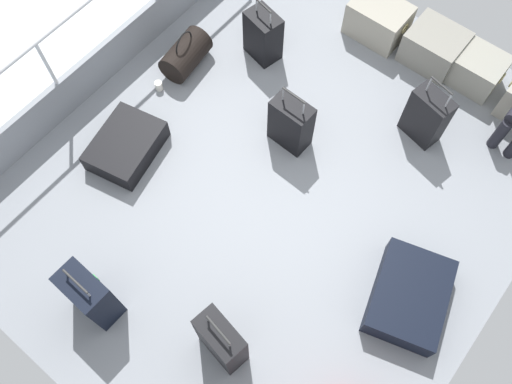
{
  "coord_description": "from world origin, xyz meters",
  "views": [
    {
      "loc": [
        1.26,
        -1.94,
        4.61
      ],
      "look_at": [
        -0.03,
        -0.33,
        0.25
      ],
      "focal_mm": 37.67,
      "sensor_mm": 36.0,
      "label": 1
    }
  ],
  "objects_px": {
    "cargo_crate_1": "(434,47)",
    "suitcase_4": "(222,341)",
    "cargo_crate_2": "(476,69)",
    "duffel_bag": "(186,55)",
    "cargo_crate_0": "(378,20)",
    "suitcase_1": "(426,116)",
    "paper_cup": "(159,86)",
    "suitcase_5": "(126,146)",
    "suitcase_7": "(90,295)",
    "suitcase_2": "(291,123)",
    "suitcase_6": "(263,36)",
    "suitcase_0": "(409,296)"
  },
  "relations": [
    {
      "from": "cargo_crate_1",
      "to": "suitcase_4",
      "type": "xyz_separation_m",
      "value": [
        0.24,
        -3.7,
        0.15
      ]
    },
    {
      "from": "cargo_crate_2",
      "to": "duffel_bag",
      "type": "bearing_deg",
      "value": -145.14
    },
    {
      "from": "cargo_crate_0",
      "to": "cargo_crate_1",
      "type": "distance_m",
      "value": 0.66
    },
    {
      "from": "suitcase_1",
      "to": "paper_cup",
      "type": "xyz_separation_m",
      "value": [
        -2.4,
        -1.23,
        -0.25
      ]
    },
    {
      "from": "suitcase_4",
      "to": "paper_cup",
      "type": "distance_m",
      "value": 2.76
    },
    {
      "from": "cargo_crate_2",
      "to": "suitcase_5",
      "type": "bearing_deg",
      "value": -127.42
    },
    {
      "from": "suitcase_1",
      "to": "suitcase_7",
      "type": "relative_size",
      "value": 1.08
    },
    {
      "from": "suitcase_5",
      "to": "suitcase_7",
      "type": "distance_m",
      "value": 1.54
    },
    {
      "from": "suitcase_7",
      "to": "paper_cup",
      "type": "distance_m",
      "value": 2.32
    },
    {
      "from": "suitcase_2",
      "to": "cargo_crate_1",
      "type": "bearing_deg",
      "value": 72.07
    },
    {
      "from": "suitcase_6",
      "to": "suitcase_7",
      "type": "distance_m",
      "value": 3.09
    },
    {
      "from": "suitcase_7",
      "to": "duffel_bag",
      "type": "xyz_separation_m",
      "value": [
        -1.14,
        2.41,
        -0.15
      ]
    },
    {
      "from": "suitcase_1",
      "to": "suitcase_7",
      "type": "distance_m",
      "value": 3.45
    },
    {
      "from": "suitcase_4",
      "to": "suitcase_0",
      "type": "bearing_deg",
      "value": 53.26
    },
    {
      "from": "suitcase_1",
      "to": "paper_cup",
      "type": "height_order",
      "value": "suitcase_1"
    },
    {
      "from": "suitcase_6",
      "to": "suitcase_7",
      "type": "xyz_separation_m",
      "value": [
        0.61,
        -3.03,
        0.04
      ]
    },
    {
      "from": "suitcase_1",
      "to": "suitcase_4",
      "type": "bearing_deg",
      "value": -93.28
    },
    {
      "from": "cargo_crate_2",
      "to": "suitcase_4",
      "type": "relative_size",
      "value": 0.71
    },
    {
      "from": "cargo_crate_0",
      "to": "duffel_bag",
      "type": "bearing_deg",
      "value": -129.22
    },
    {
      "from": "suitcase_6",
      "to": "suitcase_4",
      "type": "bearing_deg",
      "value": -57.55
    },
    {
      "from": "suitcase_7",
      "to": "suitcase_0",
      "type": "bearing_deg",
      "value": 39.57
    },
    {
      "from": "cargo_crate_1",
      "to": "suitcase_6",
      "type": "height_order",
      "value": "suitcase_6"
    },
    {
      "from": "cargo_crate_1",
      "to": "paper_cup",
      "type": "distance_m",
      "value": 2.9
    },
    {
      "from": "suitcase_1",
      "to": "duffel_bag",
      "type": "height_order",
      "value": "suitcase_1"
    },
    {
      "from": "suitcase_6",
      "to": "cargo_crate_2",
      "type": "bearing_deg",
      "value": 29.44
    },
    {
      "from": "suitcase_1",
      "to": "suitcase_4",
      "type": "relative_size",
      "value": 1.01
    },
    {
      "from": "suitcase_4",
      "to": "duffel_bag",
      "type": "relative_size",
      "value": 1.33
    },
    {
      "from": "cargo_crate_2",
      "to": "paper_cup",
      "type": "bearing_deg",
      "value": -139.35
    },
    {
      "from": "suitcase_2",
      "to": "suitcase_5",
      "type": "relative_size",
      "value": 0.91
    },
    {
      "from": "suitcase_0",
      "to": "suitcase_7",
      "type": "bearing_deg",
      "value": -140.43
    },
    {
      "from": "cargo_crate_0",
      "to": "suitcase_5",
      "type": "bearing_deg",
      "value": -110.88
    },
    {
      "from": "cargo_crate_2",
      "to": "suitcase_1",
      "type": "xyz_separation_m",
      "value": [
        -0.09,
        -0.9,
        0.12
      ]
    },
    {
      "from": "suitcase_1",
      "to": "suitcase_6",
      "type": "relative_size",
      "value": 1.11
    },
    {
      "from": "cargo_crate_2",
      "to": "cargo_crate_1",
      "type": "bearing_deg",
      "value": -176.6
    },
    {
      "from": "cargo_crate_0",
      "to": "suitcase_1",
      "type": "xyz_separation_m",
      "value": [
        1.05,
        -0.81,
        0.09
      ]
    },
    {
      "from": "cargo_crate_0",
      "to": "paper_cup",
      "type": "relative_size",
      "value": 6.43
    },
    {
      "from": "suitcase_0",
      "to": "suitcase_5",
      "type": "height_order",
      "value": "suitcase_0"
    },
    {
      "from": "suitcase_4",
      "to": "suitcase_7",
      "type": "relative_size",
      "value": 1.07
    },
    {
      "from": "suitcase_2",
      "to": "paper_cup",
      "type": "height_order",
      "value": "suitcase_2"
    },
    {
      "from": "suitcase_2",
      "to": "suitcase_4",
      "type": "relative_size",
      "value": 0.97
    },
    {
      "from": "cargo_crate_2",
      "to": "suitcase_5",
      "type": "height_order",
      "value": "cargo_crate_2"
    },
    {
      "from": "cargo_crate_2",
      "to": "suitcase_6",
      "type": "height_order",
      "value": "suitcase_6"
    },
    {
      "from": "suitcase_0",
      "to": "suitcase_1",
      "type": "relative_size",
      "value": 1.21
    },
    {
      "from": "suitcase_4",
      "to": "suitcase_7",
      "type": "bearing_deg",
      "value": -160.05
    },
    {
      "from": "cargo_crate_1",
      "to": "suitcase_0",
      "type": "distance_m",
      "value": 2.69
    },
    {
      "from": "suitcase_4",
      "to": "suitcase_7",
      "type": "xyz_separation_m",
      "value": [
        -1.07,
        -0.39,
        -0.02
      ]
    },
    {
      "from": "suitcase_6",
      "to": "cargo_crate_0",
      "type": "bearing_deg",
      "value": 51.54
    },
    {
      "from": "suitcase_2",
      "to": "duffel_bag",
      "type": "bearing_deg",
      "value": 177.62
    },
    {
      "from": "cargo_crate_0",
      "to": "paper_cup",
      "type": "bearing_deg",
      "value": -123.4
    },
    {
      "from": "paper_cup",
      "to": "suitcase_2",
      "type": "bearing_deg",
      "value": 14.03
    }
  ]
}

